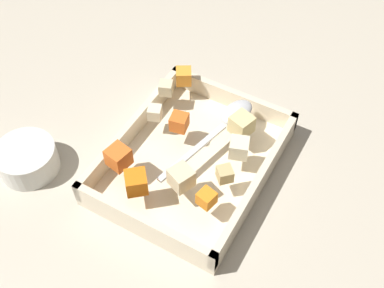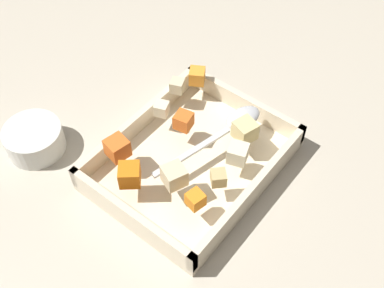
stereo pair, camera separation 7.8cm
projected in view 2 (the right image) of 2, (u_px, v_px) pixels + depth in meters
The scene contains 15 objects.
ground_plane at pixel (206, 164), 0.86m from camera, with size 4.00×4.00×0.00m, color #BCB29E.
baking_dish at pixel (192, 161), 0.84m from camera, with size 0.32×0.25×0.05m.
carrot_chunk_center at pixel (129, 175), 0.76m from camera, with size 0.03×0.03×0.03m, color orange.
carrot_chunk_corner_sw at pixel (195, 199), 0.73m from camera, with size 0.02×0.02×0.02m, color orange.
carrot_chunk_corner_ne at pixel (183, 121), 0.83m from camera, with size 0.03×0.03×0.03m, color orange.
carrot_chunk_near_right at pixel (197, 76), 0.90m from camera, with size 0.03×0.03×0.03m, color orange.
carrot_chunk_near_left at pixel (117, 148), 0.79m from camera, with size 0.03×0.03×0.03m, color orange.
potato_chunk_near_spoon at pixel (177, 86), 0.89m from camera, with size 0.02×0.02×0.02m, color beige.
potato_chunk_back_center at pixel (218, 178), 0.76m from camera, with size 0.02×0.02×0.02m, color tan.
potato_chunk_mid_left at pixel (238, 153), 0.78m from camera, with size 0.03×0.03×0.03m, color beige.
potato_chunk_heap_top at pixel (245, 130), 0.81m from camera, with size 0.03×0.03×0.03m, color #E0CC89.
potato_chunk_corner_nw at pixel (162, 109), 0.85m from camera, with size 0.02×0.02×0.02m, color beige.
potato_chunk_heap_side at pixel (174, 176), 0.76m from camera, with size 0.03×0.03×0.03m, color beige.
serving_spoon at pixel (237, 122), 0.84m from camera, with size 0.22×0.08×0.02m.
small_prep_bowl at pixel (34, 139), 0.86m from camera, with size 0.10×0.10×0.05m, color silver.
Camera 2 is at (-0.42, -0.30, 0.69)m, focal length 45.80 mm.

